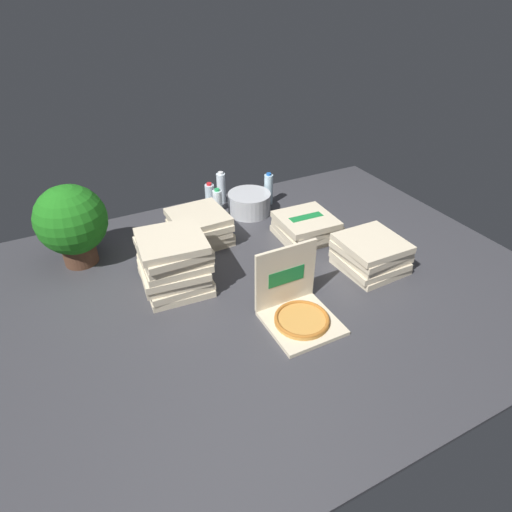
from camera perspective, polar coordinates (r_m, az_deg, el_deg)
The scene contains 12 objects.
ground_plane at distance 2.48m, azimuth 0.93°, elevation -4.06°, with size 3.20×2.40×0.02m, color #38383D.
open_pizza_box at distance 2.22m, azimuth 5.47°, elevation -6.87°, with size 0.35×0.36×0.37m.
pizza_stack_right_mid at distance 2.89m, azimuth 6.64°, elevation 3.84°, with size 0.38×0.39×0.17m.
pizza_stack_center_far at distance 2.64m, azimuth 15.01°, elevation 0.24°, with size 0.38×0.37×0.21m.
pizza_stack_left_near at distance 2.41m, azimuth -10.86°, elevation -0.92°, with size 0.39×0.40×0.33m.
pizza_stack_right_far at distance 2.85m, azimuth -7.54°, elevation 3.76°, with size 0.38×0.37×0.21m.
ice_bucket at distance 3.19m, azimuth -0.89°, elevation 7.04°, with size 0.31×0.31×0.16m, color #B7BABF.
water_bottle_0 at distance 3.16m, azimuth -6.13°, elevation 7.48°, with size 0.07×0.07×0.25m.
water_bottle_1 at distance 3.07m, azimuth -5.10°, elevation 6.69°, with size 0.07×0.07×0.25m.
water_bottle_2 at distance 3.34m, azimuth -4.65°, elevation 9.01°, with size 0.07×0.07×0.25m.
water_bottle_3 at distance 3.31m, azimuth 1.67°, elevation 8.87°, with size 0.07×0.07×0.25m.
potted_plant at distance 2.74m, azimuth -23.31°, elevation 4.18°, with size 0.41×0.41×0.51m.
Camera 1 is at (-0.93, -1.72, 1.52)m, focal length 30.08 mm.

